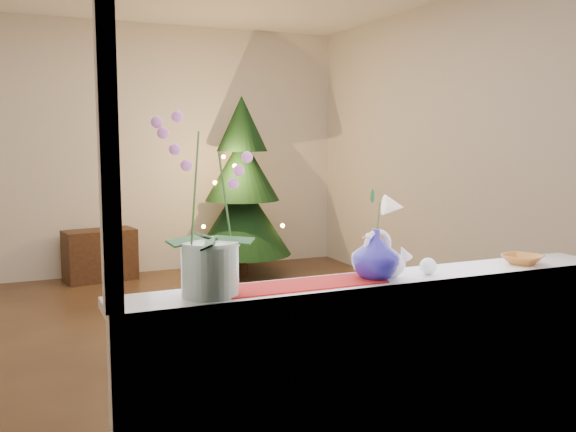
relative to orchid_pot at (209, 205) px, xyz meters
name	(u,v)px	position (x,y,z in m)	size (l,w,h in m)	color
ground	(213,334)	(0.73, 2.38, -1.25)	(5.00, 5.00, 0.00)	#321F14
wall_back	(144,150)	(0.73, 4.88, 0.10)	(4.50, 0.10, 2.70)	beige
wall_front	(402,173)	(0.73, -0.12, 0.10)	(4.50, 0.10, 2.70)	beige
wall_right	(458,153)	(2.98, 2.38, 0.10)	(0.10, 5.00, 2.70)	beige
window_apron	(392,398)	(0.73, -0.08, -0.81)	(2.20, 0.08, 0.88)	white
windowsill	(382,282)	(0.73, 0.01, -0.35)	(2.20, 0.26, 0.04)	white
window_frame	(400,80)	(0.73, -0.09, 0.45)	(2.22, 0.06, 1.60)	white
runner	(297,285)	(0.35, 0.01, -0.32)	(0.70, 0.20, 0.01)	maroon
orchid_pot	(209,205)	(0.00, 0.00, 0.00)	(0.22, 0.22, 0.65)	white
swan	(387,255)	(0.74, 0.00, -0.23)	(0.22, 0.10, 0.19)	white
blue_vase	(376,250)	(0.69, 0.00, -0.21)	(0.22, 0.22, 0.23)	navy
lily	(377,200)	(0.69, 0.00, -0.01)	(0.13, 0.07, 0.17)	white
paperweight	(428,266)	(0.93, -0.02, -0.29)	(0.07, 0.07, 0.07)	white
amber_dish	(523,260)	(1.45, -0.01, -0.31)	(0.15, 0.15, 0.04)	#AD6725
xmas_tree	(242,186)	(1.67, 4.33, -0.28)	(1.05, 1.05, 1.92)	black
side_table	(100,255)	(0.20, 4.63, -0.98)	(0.71, 0.35, 0.53)	black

